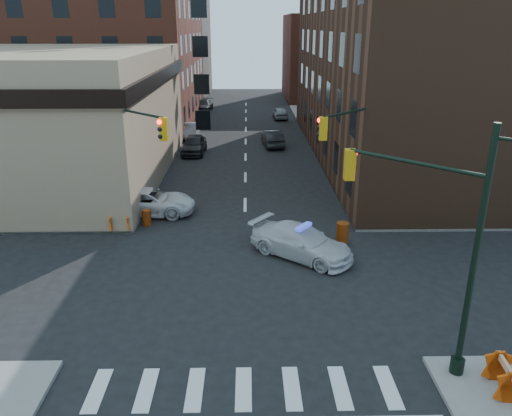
{
  "coord_description": "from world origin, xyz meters",
  "views": [
    {
      "loc": [
        0.16,
        -19.34,
        10.58
      ],
      "look_at": [
        0.57,
        3.43,
        2.2
      ],
      "focal_mm": 35.0,
      "sensor_mm": 36.0,
      "label": 1
    }
  ],
  "objects_px": {
    "barricade_se_a": "(504,377)",
    "parked_car_wfar": "(190,130)",
    "pedestrian_a": "(126,193)",
    "barrel_bank": "(147,218)",
    "pickup": "(149,202)",
    "barricade_nw_a": "(120,222)",
    "barrel_road": "(342,233)",
    "parked_car_wnear": "(194,144)",
    "parked_car_enear": "(273,138)",
    "police_car": "(301,242)",
    "pedestrian_b": "(86,211)"
  },
  "relations": [
    {
      "from": "pedestrian_b",
      "to": "barrel_bank",
      "type": "distance_m",
      "value": 3.22
    },
    {
      "from": "barricade_nw_a",
      "to": "barrel_road",
      "type": "bearing_deg",
      "value": -13.95
    },
    {
      "from": "pickup",
      "to": "barricade_se_a",
      "type": "relative_size",
      "value": 4.13
    },
    {
      "from": "pedestrian_a",
      "to": "police_car",
      "type": "bearing_deg",
      "value": -36.09
    },
    {
      "from": "pedestrian_a",
      "to": "barricade_nw_a",
      "type": "xyz_separation_m",
      "value": [
        0.49,
        -3.88,
        -0.38
      ]
    },
    {
      "from": "parked_car_wfar",
      "to": "barrel_road",
      "type": "relative_size",
      "value": 3.78
    },
    {
      "from": "parked_car_wnear",
      "to": "barricade_nw_a",
      "type": "bearing_deg",
      "value": -94.84
    },
    {
      "from": "parked_car_wnear",
      "to": "barrel_bank",
      "type": "xyz_separation_m",
      "value": [
        -1.02,
        -16.57,
        -0.36
      ]
    },
    {
      "from": "parked_car_wnear",
      "to": "barrel_road",
      "type": "distance_m",
      "value": 21.46
    },
    {
      "from": "police_car",
      "to": "parked_car_wnear",
      "type": "relative_size",
      "value": 1.11
    },
    {
      "from": "police_car",
      "to": "barricade_nw_a",
      "type": "xyz_separation_m",
      "value": [
        -9.47,
        3.13,
        -0.15
      ]
    },
    {
      "from": "barricade_se_a",
      "to": "barricade_nw_a",
      "type": "bearing_deg",
      "value": 54.14
    },
    {
      "from": "pedestrian_b",
      "to": "barricade_se_a",
      "type": "bearing_deg",
      "value": -70.35
    },
    {
      "from": "parked_car_wfar",
      "to": "pedestrian_a",
      "type": "height_order",
      "value": "pedestrian_a"
    },
    {
      "from": "police_car",
      "to": "pedestrian_b",
      "type": "relative_size",
      "value": 2.62
    },
    {
      "from": "pickup",
      "to": "barrel_road",
      "type": "relative_size",
      "value": 4.86
    },
    {
      "from": "parked_car_wnear",
      "to": "pedestrian_a",
      "type": "height_order",
      "value": "pedestrian_a"
    },
    {
      "from": "police_car",
      "to": "barricade_se_a",
      "type": "height_order",
      "value": "police_car"
    },
    {
      "from": "parked_car_enear",
      "to": "pedestrian_a",
      "type": "relative_size",
      "value": 2.73
    },
    {
      "from": "parked_car_wnear",
      "to": "parked_car_enear",
      "type": "height_order",
      "value": "parked_car_wnear"
    },
    {
      "from": "barrel_bank",
      "to": "barricade_nw_a",
      "type": "relative_size",
      "value": 0.74
    },
    {
      "from": "parked_car_wnear",
      "to": "barricade_nw_a",
      "type": "height_order",
      "value": "parked_car_wnear"
    },
    {
      "from": "pedestrian_a",
      "to": "barrel_road",
      "type": "relative_size",
      "value": 1.48
    },
    {
      "from": "police_car",
      "to": "parked_car_enear",
      "type": "bearing_deg",
      "value": 38.88
    },
    {
      "from": "barricade_nw_a",
      "to": "parked_car_enear",
      "type": "bearing_deg",
      "value": 59.49
    },
    {
      "from": "parked_car_wfar",
      "to": "pickup",
      "type": "bearing_deg",
      "value": -89.38
    },
    {
      "from": "barrel_road",
      "to": "barrel_bank",
      "type": "relative_size",
      "value": 1.27
    },
    {
      "from": "pickup",
      "to": "barrel_road",
      "type": "height_order",
      "value": "pickup"
    },
    {
      "from": "police_car",
      "to": "pedestrian_a",
      "type": "height_order",
      "value": "pedestrian_a"
    },
    {
      "from": "parked_car_wfar",
      "to": "barrel_road",
      "type": "xyz_separation_m",
      "value": [
        10.5,
        -25.91,
        -0.14
      ]
    },
    {
      "from": "pedestrian_a",
      "to": "barrel_bank",
      "type": "xyz_separation_m",
      "value": [
        1.72,
        -2.82,
        -0.54
      ]
    },
    {
      "from": "barrel_road",
      "to": "barricade_nw_a",
      "type": "xyz_separation_m",
      "value": [
        -11.73,
        1.62,
        0.04
      ]
    },
    {
      "from": "parked_car_wfar",
      "to": "pedestrian_b",
      "type": "distance_m",
      "value": 24.19
    },
    {
      "from": "pedestrian_b",
      "to": "parked_car_wfar",
      "type": "bearing_deg",
      "value": 51.21
    },
    {
      "from": "parked_car_wnear",
      "to": "barrel_road",
      "type": "xyz_separation_m",
      "value": [
        9.48,
        -19.25,
        -0.24
      ]
    },
    {
      "from": "pedestrian_a",
      "to": "barrel_bank",
      "type": "relative_size",
      "value": 1.87
    },
    {
      "from": "parked_car_wnear",
      "to": "parked_car_wfar",
      "type": "height_order",
      "value": "parked_car_wnear"
    },
    {
      "from": "pedestrian_a",
      "to": "pedestrian_b",
      "type": "xyz_separation_m",
      "value": [
        -1.33,
        -3.58,
        0.17
      ]
    },
    {
      "from": "barricade_se_a",
      "to": "pedestrian_a",
      "type": "bearing_deg",
      "value": 47.56
    },
    {
      "from": "police_car",
      "to": "barrel_road",
      "type": "relative_size",
      "value": 4.63
    },
    {
      "from": "barrel_road",
      "to": "barricade_nw_a",
      "type": "height_order",
      "value": "barrel_road"
    },
    {
      "from": "parked_car_wnear",
      "to": "parked_car_enear",
      "type": "distance_m",
      "value": 7.49
    },
    {
      "from": "police_car",
      "to": "pedestrian_a",
      "type": "xyz_separation_m",
      "value": [
        -9.97,
        7.01,
        0.22
      ]
    },
    {
      "from": "pickup",
      "to": "barricade_se_a",
      "type": "xyz_separation_m",
      "value": [
        13.53,
        -15.71,
        -0.11
      ]
    },
    {
      "from": "police_car",
      "to": "parked_car_wfar",
      "type": "relative_size",
      "value": 1.22
    },
    {
      "from": "parked_car_enear",
      "to": "barricade_nw_a",
      "type": "relative_size",
      "value": 3.75
    },
    {
      "from": "parked_car_wfar",
      "to": "pedestrian_a",
      "type": "distance_m",
      "value": 20.48
    },
    {
      "from": "pickup",
      "to": "pedestrian_a",
      "type": "xyz_separation_m",
      "value": [
        -1.53,
        1.05,
        0.22
      ]
    },
    {
      "from": "pedestrian_b",
      "to": "police_car",
      "type": "bearing_deg",
      "value": -48.44
    },
    {
      "from": "barricade_se_a",
      "to": "parked_car_wfar",
      "type": "bearing_deg",
      "value": 25.36
    }
  ]
}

